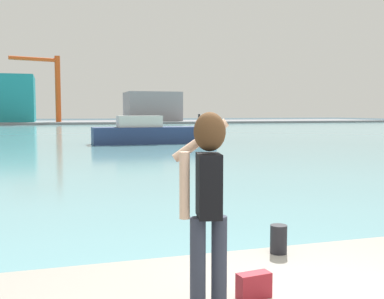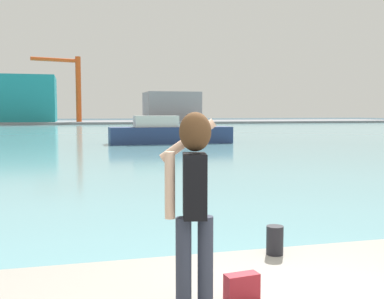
% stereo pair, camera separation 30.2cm
% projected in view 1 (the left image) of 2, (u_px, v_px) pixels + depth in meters
% --- Properties ---
extents(ground_plane, '(220.00, 220.00, 0.00)m').
position_uv_depth(ground_plane, '(70.00, 133.00, 51.58)').
color(ground_plane, '#334751').
extents(harbor_water, '(140.00, 100.00, 0.02)m').
position_uv_depth(harbor_water, '(70.00, 132.00, 53.48)').
color(harbor_water, '#6BA8B2').
rests_on(harbor_water, ground_plane).
extents(far_shore_dock, '(140.00, 20.00, 0.44)m').
position_uv_depth(far_shore_dock, '(61.00, 122.00, 91.57)').
color(far_shore_dock, gray).
rests_on(far_shore_dock, ground_plane).
extents(person_photographer, '(0.53, 0.57, 1.74)m').
position_uv_depth(person_photographer, '(208.00, 189.00, 4.04)').
color(person_photographer, '#2D3342').
rests_on(person_photographer, quay_promenade).
extents(handbag, '(0.33, 0.18, 0.24)m').
position_uv_depth(handbag, '(254.00, 286.00, 4.32)').
color(handbag, maroon).
rests_on(handbag, quay_promenade).
extents(harbor_bollard, '(0.21, 0.21, 0.35)m').
position_uv_depth(harbor_bollard, '(279.00, 239.00, 5.70)').
color(harbor_bollard, black).
rests_on(harbor_bollard, quay_promenade).
extents(boat_moored, '(8.87, 2.06, 2.01)m').
position_uv_depth(boat_moored, '(152.00, 133.00, 33.44)').
color(boat_moored, navy).
rests_on(boat_moored, harbor_water).
extents(warehouse_right, '(10.98, 8.80, 5.97)m').
position_uv_depth(warehouse_right, '(152.00, 107.00, 96.99)').
color(warehouse_right, gray).
rests_on(warehouse_right, far_shore_dock).
extents(port_crane, '(8.83, 2.95, 12.16)m').
position_uv_depth(port_crane, '(52.00, 82.00, 85.12)').
color(port_crane, '#D84C19').
rests_on(port_crane, far_shore_dock).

